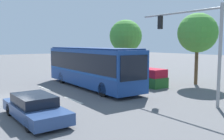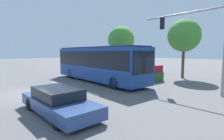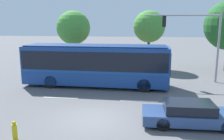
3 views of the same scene
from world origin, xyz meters
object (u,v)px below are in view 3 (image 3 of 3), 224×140
Objects in this scene: street_tree_left at (73,28)px; street_tree_centre at (149,27)px; fire_hydrant at (15,131)px; city_bus at (96,63)px; sedan_foreground at (190,114)px; traffic_light_pole at (199,35)px.

street_tree_left is 8.09m from street_tree_centre.
street_tree_centre is 7.24× the size of fire_hydrant.
city_bus is 13.22× the size of fire_hydrant.
street_tree_left is at bearing 124.78° from sedan_foreground.
traffic_light_pole is 7.09× the size of fire_hydrant.
fire_hydrant is (-7.83, -2.46, -0.15)m from sedan_foreground.
street_tree_left is (-3.59, 6.65, 2.53)m from city_bus.
city_bus is at bearing -61.63° from street_tree_left.
city_bus is 9.61m from street_tree_centre.
sedan_foreground is 5.53× the size of fire_hydrant.
city_bus is 1.84× the size of street_tree_left.
city_bus is 2.39× the size of sedan_foreground.
sedan_foreground is 15.47m from street_tree_centre.
fire_hydrant is at bearing -99.61° from city_bus.
street_tree_centre is at bearing 10.72° from street_tree_left.
traffic_light_pole is at bearing -19.76° from street_tree_left.
city_bus is 7.97m from street_tree_left.
traffic_light_pole is 12.60m from street_tree_left.
street_tree_left reaches higher than sedan_foreground.
city_bus is at bearing 130.80° from sedan_foreground.
fire_hydrant is at bearing -109.75° from street_tree_centre.
sedan_foreground reaches higher than fire_hydrant.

